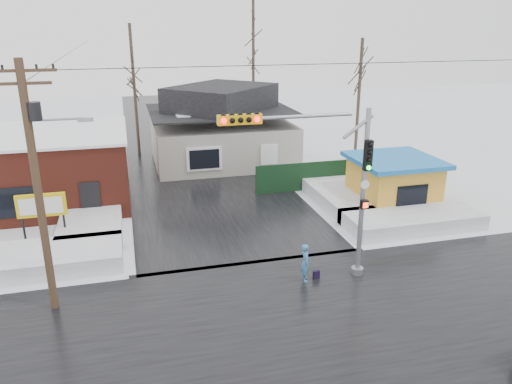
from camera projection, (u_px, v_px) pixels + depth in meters
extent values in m
plane|color=white|center=(289.00, 328.00, 17.27)|extent=(120.00, 120.00, 0.00)
cube|color=black|center=(289.00, 328.00, 17.27)|extent=(10.00, 120.00, 0.02)
cube|color=black|center=(289.00, 328.00, 17.27)|extent=(120.00, 10.00, 0.02)
cube|color=white|center=(38.00, 260.00, 21.36)|extent=(7.00, 3.00, 0.80)
cube|color=white|center=(412.00, 219.00, 25.73)|extent=(7.00, 3.00, 0.80)
cube|color=white|center=(92.00, 214.00, 26.42)|extent=(3.00, 8.00, 0.80)
cube|color=white|center=(337.00, 192.00, 29.82)|extent=(3.00, 8.00, 0.80)
cylinder|color=gray|center=(363.00, 196.00, 19.86)|extent=(0.20, 0.20, 7.00)
cylinder|color=gray|center=(357.00, 271.00, 20.94)|extent=(0.50, 0.50, 0.30)
cylinder|color=gray|center=(293.00, 117.00, 18.06)|extent=(4.60, 0.14, 0.14)
cube|color=gold|center=(240.00, 119.00, 17.58)|extent=(1.60, 0.28, 0.35)
sphere|color=#FF0C0C|center=(224.00, 121.00, 17.29)|extent=(0.20, 0.20, 0.20)
sphere|color=#FF0C0C|center=(257.00, 119.00, 17.58)|extent=(0.20, 0.20, 0.20)
cube|color=black|center=(368.00, 156.00, 19.13)|extent=(0.30, 0.22, 1.20)
sphere|color=#0CE533|center=(369.00, 168.00, 19.14)|extent=(0.18, 0.18, 0.18)
cube|color=black|center=(364.00, 204.00, 19.77)|extent=(0.30, 0.20, 0.35)
cylinder|color=#382619|center=(38.00, 193.00, 17.08)|extent=(0.28, 0.28, 9.00)
cube|color=#382619|center=(20.00, 71.00, 15.75)|extent=(2.20, 0.10, 0.10)
cube|color=#382619|center=(22.00, 83.00, 15.88)|extent=(1.80, 0.10, 0.10)
cylinder|color=black|center=(34.00, 111.00, 16.23)|extent=(0.44, 0.44, 0.60)
cylinder|color=gray|center=(57.00, 119.00, 16.49)|extent=(1.80, 0.08, 0.08)
cube|color=gray|center=(85.00, 120.00, 16.72)|extent=(0.50, 0.22, 0.12)
cube|color=maroon|center=(20.00, 170.00, 28.59)|extent=(12.00, 8.00, 4.00)
cube|color=white|center=(14.00, 135.00, 27.93)|extent=(12.20, 8.20, 0.15)
cube|color=black|center=(7.00, 203.00, 25.11)|extent=(3.00, 0.08, 1.60)
cube|color=black|center=(91.00, 202.00, 26.18)|extent=(1.00, 0.08, 2.20)
cylinder|color=black|center=(24.00, 229.00, 23.27)|extent=(0.10, 0.10, 1.80)
cylinder|color=black|center=(65.00, 225.00, 23.70)|extent=(0.10, 0.10, 1.80)
cube|color=gold|center=(41.00, 205.00, 23.13)|extent=(2.20, 0.18, 1.10)
cube|color=white|center=(41.00, 206.00, 23.03)|extent=(1.90, 0.02, 0.80)
cube|color=#A6A396|center=(222.00, 142.00, 37.40)|extent=(10.00, 8.00, 3.00)
cube|color=black|center=(221.00, 110.00, 36.62)|extent=(10.40, 8.40, 0.12)
pyramid|color=black|center=(221.00, 97.00, 36.31)|extent=(9.00, 7.00, 1.80)
cube|color=maroon|center=(260.00, 93.00, 37.99)|extent=(0.70, 0.70, 1.40)
cube|color=white|center=(204.00, 159.00, 33.24)|extent=(2.40, 0.12, 1.60)
cube|color=gold|center=(393.00, 185.00, 28.31)|extent=(4.00, 4.00, 2.60)
cube|color=#1660AA|center=(395.00, 160.00, 27.84)|extent=(4.60, 4.60, 0.25)
cube|color=black|center=(412.00, 196.00, 26.45)|extent=(1.80, 0.06, 1.20)
cube|color=black|center=(317.00, 176.00, 31.37)|extent=(8.00, 0.12, 1.80)
cylinder|color=#332821|center=(135.00, 91.00, 38.47)|extent=(0.24, 0.24, 10.00)
cylinder|color=#332821|center=(253.00, 72.00, 42.40)|extent=(0.24, 0.24, 12.00)
cylinder|color=#332821|center=(358.00, 101.00, 37.03)|extent=(0.24, 0.24, 9.00)
imported|color=teal|center=(306.00, 263.00, 20.20)|extent=(0.49, 0.65, 1.61)
cube|color=black|center=(316.00, 275.00, 20.53)|extent=(0.30, 0.18, 0.35)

